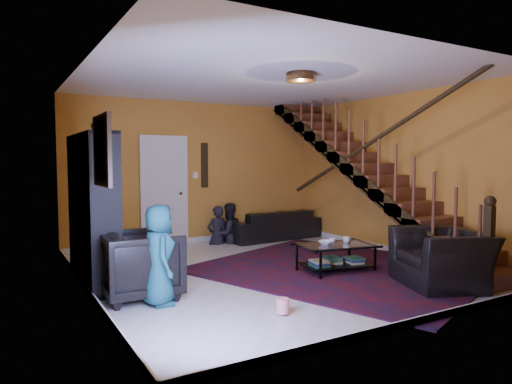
# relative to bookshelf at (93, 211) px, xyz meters

# --- Properties ---
(floor) EXTENTS (5.50, 5.50, 0.00)m
(floor) POSITION_rel_bookshelf_xyz_m (2.40, -0.60, -0.96)
(floor) COLOR beige
(floor) RESTS_ON ground
(room) EXTENTS (5.50, 5.50, 5.50)m
(room) POSITION_rel_bookshelf_xyz_m (1.07, 0.73, -0.91)
(room) COLOR gold
(room) RESTS_ON ground
(staircase) EXTENTS (0.95, 5.02, 3.18)m
(staircase) POSITION_rel_bookshelf_xyz_m (4.53, -0.60, 0.43)
(staircase) COLOR brown
(staircase) RESTS_ON floor
(bookshelf) EXTENTS (0.35, 1.80, 2.00)m
(bookshelf) POSITION_rel_bookshelf_xyz_m (0.00, 0.00, 0.00)
(bookshelf) COLOR black
(bookshelf) RESTS_ON floor
(door) EXTENTS (0.82, 0.05, 2.05)m
(door) POSITION_rel_bookshelf_xyz_m (1.70, 2.12, 0.06)
(door) COLOR silver
(door) RESTS_ON floor
(framed_picture) EXTENTS (0.04, 0.74, 0.74)m
(framed_picture) POSITION_rel_bookshelf_xyz_m (-0.17, -1.50, 0.79)
(framed_picture) COLOR maroon
(framed_picture) RESTS_ON room
(wall_hanging) EXTENTS (0.14, 0.03, 0.90)m
(wall_hanging) POSITION_rel_bookshelf_xyz_m (2.55, 2.13, 0.59)
(wall_hanging) COLOR black
(wall_hanging) RESTS_ON room
(ceiling_fixture) EXTENTS (0.40, 0.40, 0.10)m
(ceiling_fixture) POSITION_rel_bookshelf_xyz_m (2.40, -1.40, 1.78)
(ceiling_fixture) COLOR #3F2814
(ceiling_fixture) RESTS_ON room
(rug) EXTENTS (4.56, 4.84, 0.02)m
(rug) POSITION_rel_bookshelf_xyz_m (3.38, -1.13, -0.95)
(rug) COLOR #400B14
(rug) RESTS_ON floor
(sofa) EXTENTS (2.10, 0.95, 0.60)m
(sofa) POSITION_rel_bookshelf_xyz_m (3.90, 1.70, -0.67)
(sofa) COLOR black
(sofa) RESTS_ON floor
(armchair_left) EXTENTS (0.92, 0.90, 0.81)m
(armchair_left) POSITION_rel_bookshelf_xyz_m (0.35, -1.02, -0.56)
(armchair_left) COLOR black
(armchair_left) RESTS_ON floor
(armchair_right) EXTENTS (1.34, 1.42, 0.74)m
(armchair_right) POSITION_rel_bookshelf_xyz_m (3.90, -2.49, -0.60)
(armchair_right) COLOR black
(armchair_right) RESTS_ON floor
(person_adult_a) EXTENTS (0.47, 0.33, 1.20)m
(person_adult_a) POSITION_rel_bookshelf_xyz_m (2.65, 1.75, -0.81)
(person_adult_a) COLOR black
(person_adult_a) RESTS_ON sofa
(person_adult_b) EXTENTS (0.65, 0.53, 1.25)m
(person_adult_b) POSITION_rel_bookshelf_xyz_m (2.90, 1.75, -0.79)
(person_adult_b) COLOR black
(person_adult_b) RESTS_ON sofa
(person_child) EXTENTS (0.42, 0.60, 1.15)m
(person_child) POSITION_rel_bookshelf_xyz_m (0.45, -1.39, -0.39)
(person_child) COLOR #175357
(person_child) RESTS_ON armchair_left
(coffee_table) EXTENTS (1.18, 0.84, 0.41)m
(coffee_table) POSITION_rel_bookshelf_xyz_m (3.22, -1.18, -0.73)
(coffee_table) COLOR black
(coffee_table) RESTS_ON floor
(cup_a) EXTENTS (0.15, 0.15, 0.09)m
(cup_a) POSITION_rel_bookshelf_xyz_m (3.43, -1.17, -0.51)
(cup_a) COLOR #999999
(cup_a) RESTS_ON coffee_table
(cup_b) EXTENTS (0.12, 0.12, 0.09)m
(cup_b) POSITION_rel_bookshelf_xyz_m (3.16, -1.16, -0.51)
(cup_b) COLOR #999999
(cup_b) RESTS_ON coffee_table
(bowl) EXTENTS (0.28, 0.28, 0.06)m
(bowl) POSITION_rel_bookshelf_xyz_m (3.08, -1.13, -0.53)
(bowl) COLOR #999999
(bowl) RESTS_ON coffee_table
(vase) EXTENTS (0.18, 0.18, 0.19)m
(vase) POSITION_rel_bookshelf_xyz_m (-0.00, -0.50, 1.13)
(vase) COLOR #999999
(vase) RESTS_ON bookshelf
(popcorn_bucket) EXTENTS (0.15, 0.15, 0.16)m
(popcorn_bucket) POSITION_rel_bookshelf_xyz_m (1.49, -2.38, -0.87)
(popcorn_bucket) COLOR red
(popcorn_bucket) RESTS_ON rug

